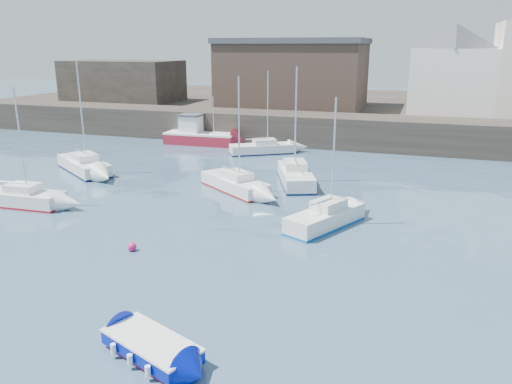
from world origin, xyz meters
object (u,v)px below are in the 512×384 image
(sailboat_b, at_px, (235,183))
(sailboat_e, at_px, (84,165))
(sailboat_c, at_px, (326,217))
(sailboat_f, at_px, (295,176))
(buoy_mid, at_px, (316,233))
(blue_dinghy, at_px, (152,347))
(sailboat_h, at_px, (262,148))
(fishing_boat, at_px, (199,135))
(buoy_near, at_px, (132,251))
(buoy_far, at_px, (267,202))
(sailboat_a, at_px, (21,198))

(sailboat_b, distance_m, sailboat_e, 13.24)
(sailboat_c, xyz_separation_m, sailboat_e, (-20.46, 6.22, 0.02))
(sailboat_f, distance_m, buoy_mid, 10.02)
(blue_dinghy, height_order, sailboat_h, sailboat_h)
(fishing_boat, bearing_deg, buoy_mid, -51.68)
(sailboat_h, xyz_separation_m, buoy_near, (1.08, -23.71, -0.49))
(sailboat_f, bearing_deg, fishing_boat, 138.28)
(fishing_boat, bearing_deg, sailboat_c, -49.69)
(buoy_near, relative_size, buoy_far, 1.01)
(sailboat_e, bearing_deg, buoy_mid, -20.02)
(blue_dinghy, distance_m, sailboat_h, 31.67)
(sailboat_c, bearing_deg, blue_dinghy, -102.08)
(sailboat_h, bearing_deg, blue_dinghy, -78.35)
(buoy_near, distance_m, buoy_mid, 9.55)
(fishing_boat, bearing_deg, sailboat_e, -105.01)
(sailboat_h, distance_m, buoy_far, 14.89)
(sailboat_b, bearing_deg, sailboat_a, -147.00)
(blue_dinghy, relative_size, sailboat_a, 0.52)
(fishing_boat, distance_m, sailboat_e, 14.08)
(blue_dinghy, distance_m, sailboat_f, 21.91)
(sailboat_f, relative_size, buoy_mid, 18.76)
(sailboat_f, bearing_deg, sailboat_a, -144.66)
(fishing_boat, height_order, sailboat_f, sailboat_f)
(sailboat_b, distance_m, sailboat_h, 12.44)
(sailboat_c, bearing_deg, buoy_near, -142.31)
(sailboat_e, relative_size, sailboat_f, 1.03)
(sailboat_b, xyz_separation_m, buoy_near, (-0.98, -11.44, -0.50))
(sailboat_b, relative_size, buoy_far, 17.75)
(sailboat_b, bearing_deg, sailboat_c, -34.93)
(fishing_boat, height_order, buoy_mid, fishing_boat)
(sailboat_a, relative_size, buoy_mid, 16.64)
(fishing_boat, relative_size, sailboat_f, 0.89)
(sailboat_b, xyz_separation_m, sailboat_c, (7.27, -5.07, 0.03))
(sailboat_c, relative_size, buoy_mid, 16.02)
(sailboat_f, distance_m, buoy_far, 4.97)
(sailboat_a, height_order, buoy_near, sailboat_a)
(blue_dinghy, distance_m, buoy_mid, 12.82)
(fishing_boat, xyz_separation_m, buoy_near, (8.57, -26.19, -0.93))
(blue_dinghy, height_order, sailboat_b, sailboat_b)
(sailboat_c, xyz_separation_m, sailboat_f, (-3.80, 8.22, 0.04))
(sailboat_h, bearing_deg, sailboat_f, -58.82)
(sailboat_h, distance_m, buoy_mid, 20.60)
(sailboat_e, height_order, sailboat_h, sailboat_e)
(buoy_near, relative_size, buoy_mid, 1.00)
(sailboat_a, relative_size, sailboat_b, 0.94)
(fishing_boat, xyz_separation_m, sailboat_c, (16.81, -19.82, -0.39))
(sailboat_a, relative_size, buoy_near, 16.61)
(blue_dinghy, distance_m, sailboat_a, 19.40)
(sailboat_e, xyz_separation_m, buoy_near, (12.22, -12.59, -0.55))
(blue_dinghy, bearing_deg, sailboat_b, 103.03)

